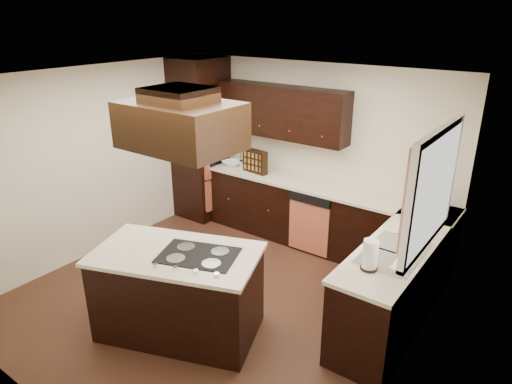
% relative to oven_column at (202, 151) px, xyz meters
% --- Properties ---
extents(floor, '(4.20, 4.20, 0.02)m').
position_rel_oven_column_xyz_m(floor, '(1.78, -1.71, -1.07)').
color(floor, brown).
rests_on(floor, ground).
extents(ceiling, '(4.20, 4.20, 0.02)m').
position_rel_oven_column_xyz_m(ceiling, '(1.78, -1.71, 1.45)').
color(ceiling, silver).
rests_on(ceiling, ground).
extents(wall_back, '(4.20, 0.02, 2.50)m').
position_rel_oven_column_xyz_m(wall_back, '(1.78, 0.40, 0.19)').
color(wall_back, '#EEE7CC').
rests_on(wall_back, ground).
extents(wall_front, '(4.20, 0.02, 2.50)m').
position_rel_oven_column_xyz_m(wall_front, '(1.78, -3.81, 0.19)').
color(wall_front, '#EEE7CC').
rests_on(wall_front, ground).
extents(wall_left, '(0.02, 4.20, 2.50)m').
position_rel_oven_column_xyz_m(wall_left, '(-0.33, -1.71, 0.19)').
color(wall_left, '#EEE7CC').
rests_on(wall_left, ground).
extents(wall_right, '(0.02, 4.20, 2.50)m').
position_rel_oven_column_xyz_m(wall_right, '(3.88, -1.71, 0.19)').
color(wall_right, '#EEE7CC').
rests_on(wall_right, ground).
extents(oven_column, '(0.65, 0.75, 2.12)m').
position_rel_oven_column_xyz_m(oven_column, '(0.00, 0.00, 0.00)').
color(oven_column, black).
rests_on(oven_column, floor).
extents(wall_oven_face, '(0.05, 0.62, 0.78)m').
position_rel_oven_column_xyz_m(wall_oven_face, '(0.35, 0.00, 0.06)').
color(wall_oven_face, '#DE6F51').
rests_on(wall_oven_face, oven_column).
extents(base_cabinets_back, '(2.93, 0.60, 0.88)m').
position_rel_oven_column_xyz_m(base_cabinets_back, '(1.81, 0.09, -0.62)').
color(base_cabinets_back, black).
rests_on(base_cabinets_back, floor).
extents(base_cabinets_right, '(0.60, 2.40, 0.88)m').
position_rel_oven_column_xyz_m(base_cabinets_right, '(3.58, -0.80, -0.62)').
color(base_cabinets_right, black).
rests_on(base_cabinets_right, floor).
extents(countertop_back, '(2.93, 0.63, 0.04)m').
position_rel_oven_column_xyz_m(countertop_back, '(1.81, 0.08, -0.16)').
color(countertop_back, '#EFE2C9').
rests_on(countertop_back, base_cabinets_back).
extents(countertop_right, '(0.63, 2.40, 0.04)m').
position_rel_oven_column_xyz_m(countertop_right, '(3.56, -0.80, -0.16)').
color(countertop_right, '#EFE2C9').
rests_on(countertop_right, base_cabinets_right).
extents(upper_cabinets, '(2.00, 0.34, 0.72)m').
position_rel_oven_column_xyz_m(upper_cabinets, '(1.34, 0.23, 0.75)').
color(upper_cabinets, black).
rests_on(upper_cabinets, wall_back).
extents(dishwasher_front, '(0.60, 0.05, 0.72)m').
position_rel_oven_column_xyz_m(dishwasher_front, '(2.10, -0.20, -0.66)').
color(dishwasher_front, '#DE6F51').
rests_on(dishwasher_front, floor).
extents(window_frame, '(0.06, 1.32, 1.12)m').
position_rel_oven_column_xyz_m(window_frame, '(3.85, -1.16, 0.59)').
color(window_frame, white).
rests_on(window_frame, wall_right).
extents(window_pane, '(0.00, 1.20, 1.00)m').
position_rel_oven_column_xyz_m(window_pane, '(3.87, -1.16, 0.59)').
color(window_pane, white).
rests_on(window_pane, wall_right).
extents(curtain_left, '(0.02, 0.34, 0.90)m').
position_rel_oven_column_xyz_m(curtain_left, '(3.79, -1.57, 0.64)').
color(curtain_left, beige).
rests_on(curtain_left, wall_right).
extents(curtain_right, '(0.02, 0.34, 0.90)m').
position_rel_oven_column_xyz_m(curtain_right, '(3.79, -0.74, 0.64)').
color(curtain_right, beige).
rests_on(curtain_right, wall_right).
extents(sink_rim, '(0.52, 0.84, 0.01)m').
position_rel_oven_column_xyz_m(sink_rim, '(3.58, -1.16, -0.14)').
color(sink_rim, silver).
rests_on(sink_rim, countertop_right).
extents(island, '(1.76, 1.35, 0.88)m').
position_rel_oven_column_xyz_m(island, '(1.85, -2.40, -0.62)').
color(island, black).
rests_on(island, floor).
extents(island_top, '(1.84, 1.42, 0.04)m').
position_rel_oven_column_xyz_m(island_top, '(1.85, -2.40, -0.16)').
color(island_top, '#EFE2C9').
rests_on(island_top, island).
extents(cooktop, '(0.86, 0.72, 0.01)m').
position_rel_oven_column_xyz_m(cooktop, '(2.07, -2.32, -0.13)').
color(cooktop, black).
rests_on(cooktop, island_top).
extents(range_hood, '(1.05, 0.72, 0.42)m').
position_rel_oven_column_xyz_m(range_hood, '(1.88, -2.25, 1.10)').
color(range_hood, black).
rests_on(range_hood, ceiling).
extents(hood_duct, '(0.55, 0.50, 0.13)m').
position_rel_oven_column_xyz_m(hood_duct, '(1.88, -2.25, 1.38)').
color(hood_duct, black).
rests_on(hood_duct, ceiling).
extents(blender_base, '(0.15, 0.15, 0.10)m').
position_rel_oven_column_xyz_m(blender_base, '(0.77, 0.10, -0.09)').
color(blender_base, silver).
rests_on(blender_base, countertop_back).
extents(blender_pitcher, '(0.13, 0.13, 0.26)m').
position_rel_oven_column_xyz_m(blender_pitcher, '(0.77, 0.10, 0.09)').
color(blender_pitcher, silver).
rests_on(blender_pitcher, blender_base).
extents(spice_rack, '(0.42, 0.16, 0.34)m').
position_rel_oven_column_xyz_m(spice_rack, '(1.06, -0.01, 0.03)').
color(spice_rack, black).
rests_on(spice_rack, countertop_back).
extents(mixing_bowl, '(0.33, 0.33, 0.07)m').
position_rel_oven_column_xyz_m(mixing_bowl, '(0.58, 0.05, -0.10)').
color(mixing_bowl, white).
rests_on(mixing_bowl, countertop_back).
extents(soap_bottle, '(0.11, 0.11, 0.22)m').
position_rel_oven_column_xyz_m(soap_bottle, '(3.56, -0.55, -0.03)').
color(soap_bottle, white).
rests_on(soap_bottle, countertop_right).
extents(paper_towel, '(0.18, 0.18, 0.30)m').
position_rel_oven_column_xyz_m(paper_towel, '(3.50, -1.58, 0.01)').
color(paper_towel, white).
rests_on(paper_towel, countertop_right).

